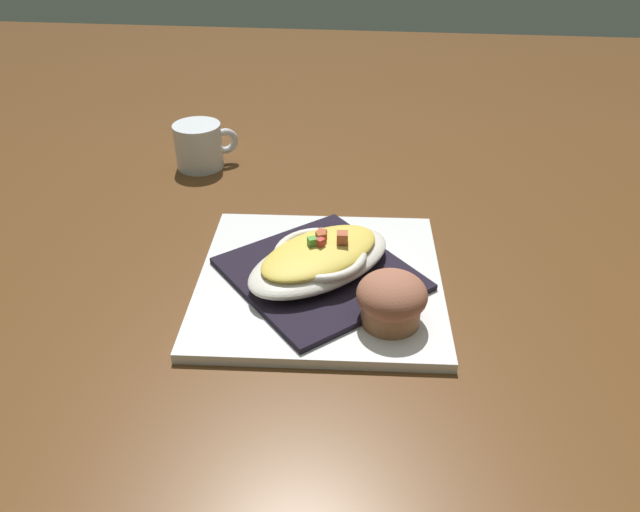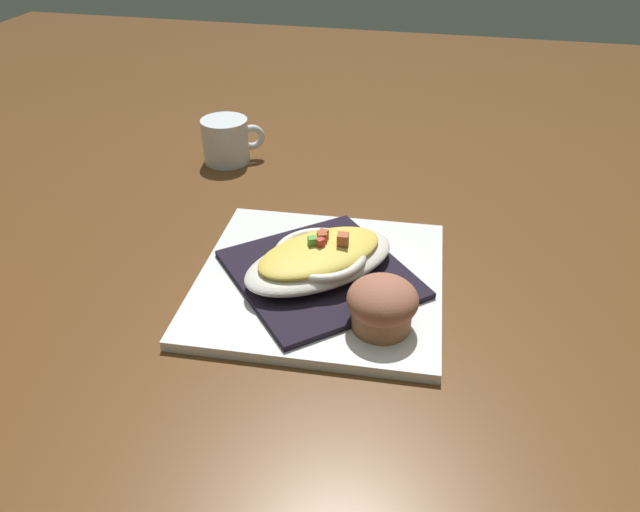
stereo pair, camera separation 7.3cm
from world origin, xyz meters
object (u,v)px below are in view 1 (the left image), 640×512
square_plate (320,280)px  gratin_dish (320,258)px  coffee_mug (200,148)px  muffin (392,299)px

square_plate → gratin_dish: 0.03m
square_plate → gratin_dish: size_ratio=1.36×
square_plate → coffee_mug: 0.40m
muffin → coffee_mug: (0.32, -0.40, -0.01)m
square_plate → muffin: 0.12m
muffin → coffee_mug: 0.51m
gratin_dish → coffee_mug: (0.24, -0.32, -0.01)m
gratin_dish → coffee_mug: 0.40m
muffin → coffee_mug: bearing=-50.8°
muffin → coffee_mug: size_ratio=0.76×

